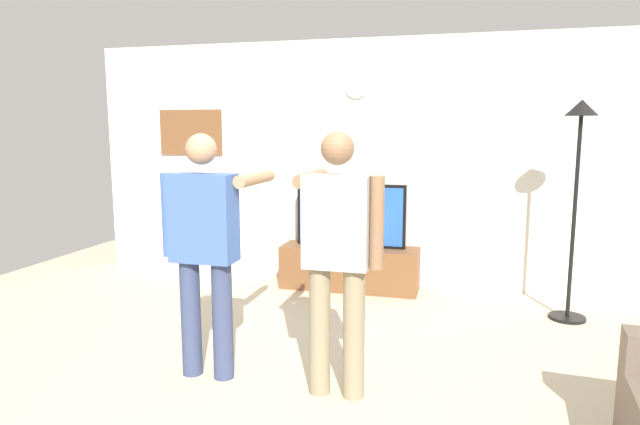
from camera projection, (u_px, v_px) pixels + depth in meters
ground_plane at (274, 401)px, 3.54m from camera, size 8.40×8.40×0.00m
back_wall at (362, 163)px, 6.16m from camera, size 6.40×0.10×2.70m
tv_stand at (349, 268)px, 6.01m from camera, size 1.49×0.46×0.46m
television at (351, 215)px, 5.97m from camera, size 1.19×0.07×0.68m
wall_clock at (356, 87)px, 5.99m from camera, size 0.25×0.03×0.25m
framed_picture at (191, 132)px, 6.58m from camera, size 0.80×0.04×0.53m
floor_lamp at (578, 165)px, 4.86m from camera, size 0.32×0.32×1.98m
person_standing_nearer_lamp at (205, 241)px, 3.78m from camera, size 0.62×0.78×1.70m
person_standing_nearer_couch at (337, 249)px, 3.51m from camera, size 0.59×0.78×1.72m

